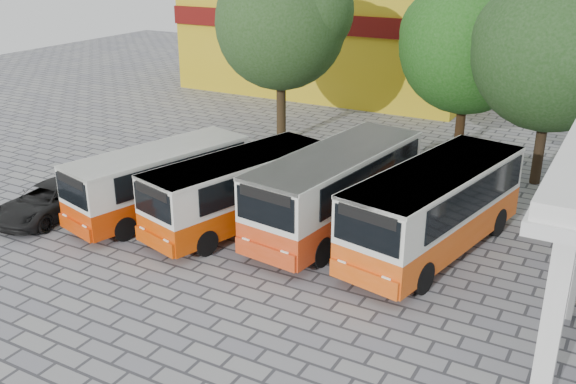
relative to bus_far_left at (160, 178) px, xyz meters
The scene contains 10 objects.
ground 7.37m from the bus_far_left, 15.62° to the right, with size 90.00×90.00×0.00m, color slate.
shophouse_block 24.53m from the bus_far_left, 99.58° to the left, with size 20.40×10.40×8.30m.
bus_far_left is the anchor object (origin of this frame).
bus_centre_left 3.31m from the bus_far_left, ahead, with size 4.18×7.92×2.70m.
bus_centre_right 6.86m from the bus_far_left, 16.73° to the left, with size 3.57×8.65×3.02m.
bus_far_right 10.42m from the bus_far_left, 10.90° to the left, with size 4.13×8.78×3.03m.
tree_left 11.84m from the bus_far_left, 93.68° to the left, with size 6.95×6.62×9.47m.
tree_middle 16.63m from the bus_far_left, 60.61° to the left, with size 7.05×6.71×8.65m.
tree_right 16.94m from the bus_far_left, 41.53° to the left, with size 6.97×6.64×9.07m.
parked_car 4.44m from the bus_far_left, 148.28° to the right, with size 2.14×4.65×1.29m, color black.
Camera 1 is at (8.67, -15.87, 10.01)m, focal length 40.00 mm.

